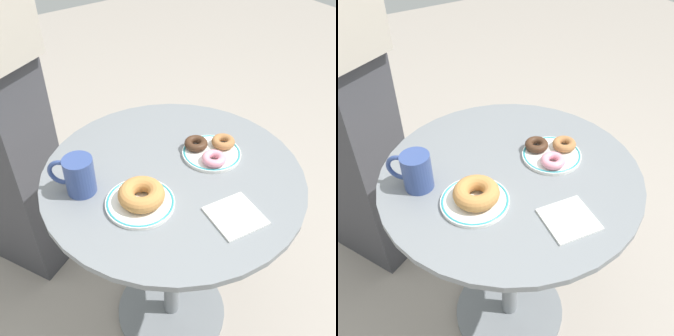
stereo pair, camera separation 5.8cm
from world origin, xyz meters
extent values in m
cube|color=#9E9389|center=(0.00, 0.00, -0.01)|extent=(7.00, 7.00, 0.02)
cylinder|color=slate|center=(0.00, 0.00, 0.72)|extent=(0.72, 0.72, 0.02)
cylinder|color=slate|center=(0.00, 0.00, 0.37)|extent=(0.06, 0.06, 0.68)
cylinder|color=slate|center=(0.00, 0.00, 0.01)|extent=(0.41, 0.41, 0.03)
cylinder|color=white|center=(-0.14, -0.05, 0.73)|extent=(0.18, 0.18, 0.01)
torus|color=teal|center=(-0.14, -0.05, 0.73)|extent=(0.17, 0.17, 0.01)
cylinder|color=white|center=(0.14, 0.00, 0.73)|extent=(0.17, 0.17, 0.01)
torus|color=teal|center=(0.14, 0.00, 0.73)|extent=(0.17, 0.17, 0.01)
torus|color=#BC7F42|center=(-0.13, -0.05, 0.76)|extent=(0.17, 0.17, 0.04)
torus|color=#A36B3D|center=(0.19, 0.01, 0.75)|extent=(0.07, 0.07, 0.02)
torus|color=#422819|center=(0.12, 0.05, 0.75)|extent=(0.09, 0.09, 0.02)
torus|color=pink|center=(0.11, -0.04, 0.75)|extent=(0.07, 0.07, 0.02)
cube|color=white|center=(0.03, -0.22, 0.73)|extent=(0.13, 0.13, 0.01)
cylinder|color=#334784|center=(-0.23, 0.08, 0.78)|extent=(0.08, 0.08, 0.10)
torus|color=#334784|center=(-0.27, 0.11, 0.78)|extent=(0.07, 0.06, 0.08)
cube|color=#3D3D42|center=(-0.33, 0.61, 0.47)|extent=(0.36, 0.41, 0.93)
camera|label=1|loc=(-0.48, -0.66, 1.44)|focal=42.18mm
camera|label=2|loc=(-0.43, -0.69, 1.44)|focal=42.18mm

